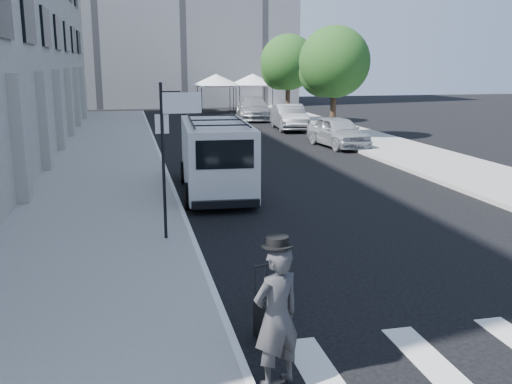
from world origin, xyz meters
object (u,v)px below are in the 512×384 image
businessman (276,317)px  cargo_van (216,156)px  suitcase (267,320)px  briefcase (275,297)px  parked_car_a (338,132)px  parked_car_c (253,109)px  parked_car_b (289,117)px

businessman → cargo_van: cargo_van is taller
suitcase → cargo_van: size_ratio=0.18×
briefcase → parked_car_a: 19.38m
businessman → briefcase: 2.54m
cargo_van → parked_car_c: size_ratio=1.09×
parked_car_c → parked_car_a: bearing=-79.5°
parked_car_b → parked_car_a: bearing=-83.0°
suitcase → businessman: bearing=-116.3°
briefcase → parked_car_a: size_ratio=0.10×
suitcase → parked_car_a: bearing=48.5°
suitcase → parked_car_c: parked_car_c is taller
cargo_van → parked_car_c: 24.16m
parked_car_a → parked_car_c: size_ratio=0.79×
suitcase → parked_car_a: size_ratio=0.25×
suitcase → parked_car_a: 20.57m
suitcase → parked_car_a: (8.25, 18.84, 0.46)m
parked_car_b → businessman: bearing=-101.4°
briefcase → parked_car_b: 26.52m
parked_car_a → businessman: bearing=-118.4°
businessman → briefcase: businessman is taller
cargo_van → suitcase: bearing=-90.9°
parked_car_a → parked_car_b: size_ratio=0.92×
businessman → parked_car_a: 21.77m
cargo_van → parked_car_b: 17.94m
briefcase → cargo_van: cargo_van is taller
businessman → suitcase: size_ratio=1.67×
parked_car_a → parked_car_b: 7.70m
parked_car_b → parked_car_c: size_ratio=0.86×
cargo_van → parked_car_a: bearing=53.1°
suitcase → cargo_van: cargo_van is taller
businessman → parked_car_a: bearing=-134.8°
businessman → parked_car_c: 35.40m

